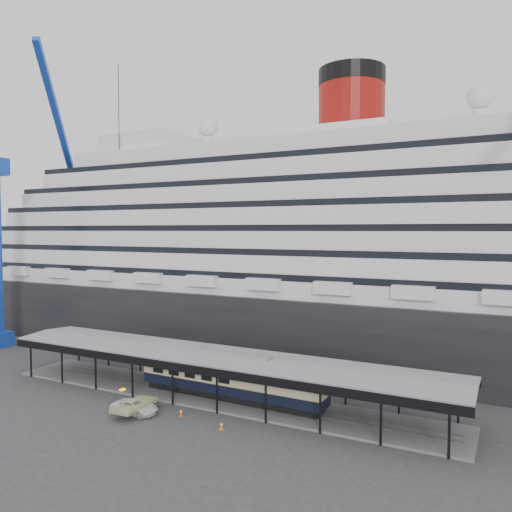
% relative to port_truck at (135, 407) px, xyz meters
% --- Properties ---
extents(ground, '(200.00, 200.00, 0.00)m').
position_rel_port_truck_xyz_m(ground, '(4.81, 3.16, -0.72)').
color(ground, '#313133').
rests_on(ground, ground).
extents(cruise_ship, '(130.00, 30.00, 43.90)m').
position_rel_port_truck_xyz_m(cruise_ship, '(4.86, 35.16, 17.63)').
color(cruise_ship, black).
rests_on(cruise_ship, ground).
extents(platform_canopy, '(56.00, 9.18, 5.30)m').
position_rel_port_truck_xyz_m(platform_canopy, '(4.81, 8.16, 1.64)').
color(platform_canopy, slate).
rests_on(platform_canopy, ground).
extents(crane_blue, '(22.63, 19.19, 47.60)m').
position_rel_port_truck_xyz_m(crane_blue, '(-40.30, 13.78, 19.24)').
color(crane_blue, blue).
rests_on(crane_blue, ground).
extents(port_truck, '(5.30, 2.65, 1.44)m').
position_rel_port_truck_xyz_m(port_truck, '(0.00, 0.00, 0.00)').
color(port_truck, silver).
rests_on(port_truck, ground).
extents(pullman_carriage, '(23.04, 3.44, 22.57)m').
position_rel_port_truck_xyz_m(pullman_carriage, '(7.01, 8.16, 2.01)').
color(pullman_carriage, black).
rests_on(pullman_carriage, ground).
extents(traffic_cone_left, '(0.50, 0.50, 0.80)m').
position_rel_port_truck_xyz_m(traffic_cone_left, '(4.78, 1.67, -0.33)').
color(traffic_cone_left, '#ED590D').
rests_on(traffic_cone_left, ground).
extents(traffic_cone_mid, '(0.42, 0.42, 0.78)m').
position_rel_port_truck_xyz_m(traffic_cone_mid, '(2.12, 0.25, -0.34)').
color(traffic_cone_mid, orange).
rests_on(traffic_cone_mid, ground).
extents(traffic_cone_right, '(0.51, 0.51, 0.84)m').
position_rel_port_truck_xyz_m(traffic_cone_right, '(10.37, 0.60, -0.30)').
color(traffic_cone_right, orange).
rests_on(traffic_cone_right, ground).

